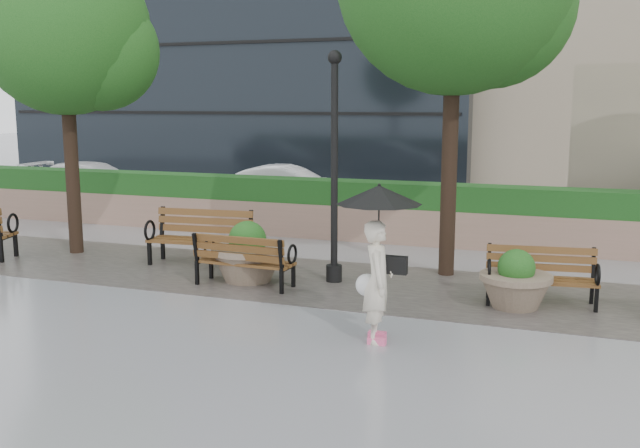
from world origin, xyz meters
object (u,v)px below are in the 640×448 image
(bench_3, at_px, (540,289))
(lamppost, at_px, (334,183))
(pedestrian, at_px, (378,248))
(car_left, at_px, (94,183))
(bench_2, at_px, (245,271))
(planter_right, at_px, (516,285))
(car_right, at_px, (287,188))
(bench_1, at_px, (200,249))
(planter_left, at_px, (248,258))

(bench_3, distance_m, lamppost, 3.80)
(pedestrian, bearing_deg, car_left, 36.56)
(bench_2, relative_size, lamppost, 0.43)
(planter_right, distance_m, car_left, 15.34)
(planter_right, relative_size, car_right, 0.28)
(bench_2, relative_size, planter_right, 1.57)
(pedestrian, bearing_deg, planter_right, -50.40)
(bench_1, height_order, car_right, car_right)
(car_left, distance_m, pedestrian, 15.25)
(bench_3, bearing_deg, bench_1, 166.95)
(lamppost, height_order, pedestrian, lamppost)
(bench_1, height_order, bench_3, bench_1)
(bench_1, distance_m, planter_right, 6.06)
(bench_3, bearing_deg, car_left, 145.26)
(bench_1, relative_size, planter_left, 1.58)
(car_right, bearing_deg, pedestrian, -156.28)
(bench_1, relative_size, bench_3, 1.18)
(bench_2, xyz_separation_m, car_right, (-2.72, 8.45, 0.37))
(bench_2, bearing_deg, car_right, -70.18)
(bench_2, height_order, planter_left, planter_left)
(planter_left, relative_size, planter_right, 1.17)
(pedestrian, bearing_deg, car_right, 14.01)
(car_left, bearing_deg, bench_2, -136.88)
(bench_2, bearing_deg, pedestrian, 148.16)
(bench_3, xyz_separation_m, car_right, (-7.54, 7.91, 0.38))
(bench_1, distance_m, lamppost, 3.21)
(pedestrian, bearing_deg, bench_3, -52.55)
(bench_1, xyz_separation_m, lamppost, (2.86, -0.34, 1.44))
(bench_2, relative_size, bench_3, 1.00)
(bench_1, height_order, lamppost, lamppost)
(bench_1, xyz_separation_m, bench_3, (6.35, -0.64, -0.05))
(planter_right, height_order, lamppost, lamppost)
(lamppost, bearing_deg, car_left, 146.33)
(planter_left, distance_m, pedestrian, 3.84)
(planter_left, xyz_separation_m, pedestrian, (2.99, -2.27, 0.83))
(lamppost, bearing_deg, pedestrian, -60.72)
(pedestrian, bearing_deg, bench_1, 40.47)
(planter_right, height_order, pedestrian, pedestrian)
(bench_1, xyz_separation_m, car_left, (-7.42, 6.50, 0.32))
(planter_right, height_order, car_left, car_left)
(lamppost, bearing_deg, bench_3, -4.77)
(bench_1, height_order, planter_left, planter_left)
(bench_1, relative_size, planter_right, 1.86)
(car_left, bearing_deg, planter_left, -135.92)
(planter_left, distance_m, car_left, 11.49)
(planter_left, height_order, car_right, car_right)
(planter_right, distance_m, car_right, 10.91)
(planter_right, bearing_deg, bench_1, 171.24)
(car_right, bearing_deg, bench_2, -166.80)
(bench_3, distance_m, planter_right, 0.47)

